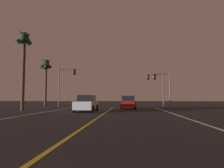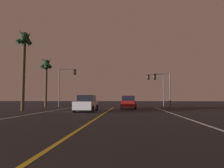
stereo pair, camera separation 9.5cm
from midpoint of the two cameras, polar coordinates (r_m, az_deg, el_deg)
lane_edge_right at (r=13.02m, az=22.86°, el=-9.71°), size 0.16×35.94×0.01m
lane_center_divider at (r=12.54m, az=-5.32°, el=-10.24°), size 0.16×35.94×0.01m
car_oncoming at (r=21.41m, az=-7.04°, el=-5.44°), size 2.02×4.30×1.70m
car_ahead_far at (r=27.04m, az=4.66°, el=-5.15°), size 2.02×4.30×1.70m
traffic_light_near_right at (r=31.29m, az=13.83°, el=0.49°), size 2.49×0.36×5.07m
traffic_light_near_left at (r=32.27m, az=-12.36°, el=1.38°), size 2.76×0.36×5.92m
traffic_light_far_right at (r=36.72m, az=12.20°, el=0.41°), size 2.86×0.36×5.60m
palm_tree_left_mid at (r=24.94m, az=-23.14°, el=9.83°), size 2.03×2.01×9.08m
palm_tree_left_far at (r=34.82m, az=-17.78°, el=4.49°), size 2.15×2.17×8.15m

